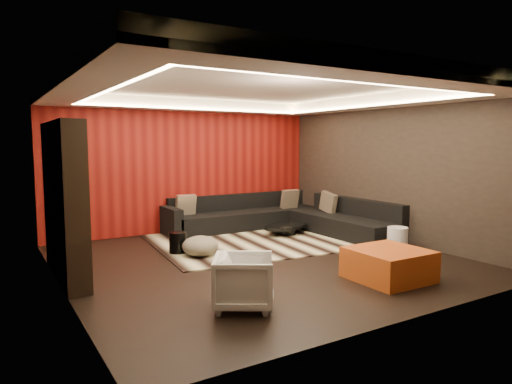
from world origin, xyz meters
TOP-DOWN VIEW (x-y plane):
  - floor at (0.00, 0.00)m, footprint 6.00×6.00m
  - ceiling at (0.00, 0.00)m, footprint 6.00×6.00m
  - wall_back at (0.00, 3.01)m, footprint 6.00×0.02m
  - wall_left at (-3.01, 0.00)m, footprint 0.02×6.00m
  - wall_right at (3.01, 0.00)m, footprint 0.02×6.00m
  - red_feature_wall at (0.00, 2.97)m, footprint 5.98×0.05m
  - soffit_back at (0.00, 2.70)m, footprint 6.00×0.60m
  - soffit_front at (0.00, -2.70)m, footprint 6.00×0.60m
  - soffit_left at (-2.70, 0.00)m, footprint 0.60×4.80m
  - soffit_right at (2.70, 0.00)m, footprint 0.60×4.80m
  - cove_back at (0.00, 2.36)m, footprint 4.80×0.08m
  - cove_front at (0.00, -2.36)m, footprint 4.80×0.08m
  - cove_left at (-2.36, 0.00)m, footprint 0.08×4.80m
  - cove_right at (2.36, 0.00)m, footprint 0.08×4.80m
  - tv_surround at (-2.85, 0.60)m, footprint 0.30×2.00m
  - tv_screen at (-2.69, 0.60)m, footprint 0.04×1.30m
  - tv_shelf at (-2.69, 0.60)m, footprint 0.04×1.60m
  - rug at (0.77, 1.24)m, footprint 4.26×3.36m
  - coffee_table at (1.58, 1.49)m, footprint 1.47×1.47m
  - drum_stool at (-0.98, 1.10)m, footprint 0.39×0.39m
  - striped_pouf at (-0.74, 0.69)m, footprint 0.78×0.78m
  - white_side_table at (2.35, -0.80)m, footprint 0.36×0.36m
  - orange_ottoman at (0.98, -1.85)m, footprint 0.98×0.98m
  - armchair at (-1.30, -1.76)m, footprint 0.94×0.93m
  - sectional_sofa at (1.73, 1.86)m, footprint 3.65×3.50m
  - throw_pillows at (1.58, 2.13)m, footprint 3.07×1.63m

SIDE VIEW (x-z plane):
  - floor at x=0.00m, z-range -0.02..0.00m
  - rug at x=0.77m, z-range 0.00..0.02m
  - coffee_table at x=1.58m, z-range 0.02..0.21m
  - striped_pouf at x=-0.74m, z-range 0.02..0.35m
  - drum_stool at x=-0.98m, z-range 0.02..0.38m
  - orange_ottoman at x=0.98m, z-range 0.00..0.43m
  - white_side_table at x=2.35m, z-range 0.00..0.44m
  - sectional_sofa at x=1.73m, z-range -0.11..0.64m
  - armchair at x=-1.30m, z-range 0.00..0.62m
  - throw_pillows at x=1.58m, z-range 0.37..0.87m
  - tv_shelf at x=-2.69m, z-range 0.68..0.72m
  - tv_surround at x=-2.85m, z-range 0.00..2.20m
  - wall_back at x=0.00m, z-range 0.00..2.80m
  - wall_left at x=-3.01m, z-range 0.00..2.80m
  - wall_right at x=3.01m, z-range 0.00..2.80m
  - red_feature_wall at x=0.00m, z-range 0.01..2.79m
  - tv_screen at x=-2.69m, z-range 1.05..1.85m
  - cove_back at x=0.00m, z-range 2.58..2.62m
  - cove_front at x=0.00m, z-range 2.58..2.62m
  - cove_left at x=-2.36m, z-range 2.58..2.62m
  - cove_right at x=2.36m, z-range 2.58..2.62m
  - soffit_back at x=0.00m, z-range 2.58..2.80m
  - soffit_front at x=0.00m, z-range 2.58..2.80m
  - soffit_left at x=-2.70m, z-range 2.58..2.80m
  - soffit_right at x=2.70m, z-range 2.58..2.80m
  - ceiling at x=0.00m, z-range 2.80..2.82m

